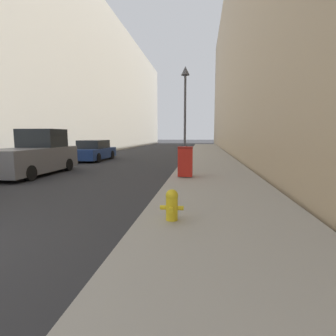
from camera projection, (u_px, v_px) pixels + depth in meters
name	position (u px, v px, depth m)	size (l,w,h in m)	color
sidewalk_right	(209.00, 158.00, 20.46)	(3.71, 60.00, 0.14)	#9E998E
building_left_glass	(60.00, 82.00, 29.51)	(12.00, 60.00, 15.48)	beige
building_right_stone	(290.00, 53.00, 26.06)	(12.00, 60.00, 19.89)	tan
fire_hydrant	(172.00, 204.00, 5.30)	(0.48, 0.37, 0.64)	yellow
trash_bin	(185.00, 161.00, 10.84)	(0.60, 0.63, 1.25)	red
lamppost	(185.00, 98.00, 14.58)	(0.47, 0.47, 5.47)	#4C4C51
pickup_truck	(34.00, 156.00, 12.40)	(2.10, 4.97, 2.16)	slate
parked_sedan_near	(94.00, 151.00, 19.27)	(1.91, 4.59, 1.49)	navy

